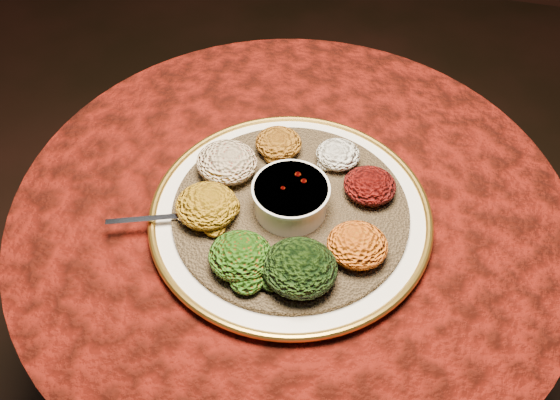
# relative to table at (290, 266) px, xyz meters

# --- Properties ---
(table) EXTENTS (0.96, 0.96, 0.73)m
(table) POSITION_rel_table_xyz_m (0.00, 0.00, 0.00)
(table) COLOR black
(table) RESTS_ON ground
(platter) EXTENTS (0.48, 0.48, 0.02)m
(platter) POSITION_rel_table_xyz_m (0.00, -0.03, 0.19)
(platter) COLOR white
(platter) RESTS_ON table
(injera) EXTENTS (0.49, 0.49, 0.01)m
(injera) POSITION_rel_table_xyz_m (0.00, -0.03, 0.20)
(injera) COLOR brown
(injera) RESTS_ON platter
(stew_bowl) EXTENTS (0.13, 0.13, 0.05)m
(stew_bowl) POSITION_rel_table_xyz_m (0.00, -0.03, 0.24)
(stew_bowl) COLOR silver
(stew_bowl) RESTS_ON injera
(spoon) EXTENTS (0.15, 0.07, 0.01)m
(spoon) POSITION_rel_table_xyz_m (-0.16, -0.09, 0.21)
(spoon) COLOR silver
(spoon) RESTS_ON injera
(portion_ayib) EXTENTS (0.08, 0.07, 0.04)m
(portion_ayib) POSITION_rel_table_xyz_m (0.06, 0.09, 0.23)
(portion_ayib) COLOR white
(portion_ayib) RESTS_ON injera
(portion_kitfo) EXTENTS (0.09, 0.08, 0.04)m
(portion_kitfo) POSITION_rel_table_xyz_m (0.12, 0.03, 0.23)
(portion_kitfo) COLOR black
(portion_kitfo) RESTS_ON injera
(portion_tikil) EXTENTS (0.09, 0.09, 0.05)m
(portion_tikil) POSITION_rel_table_xyz_m (0.12, -0.09, 0.23)
(portion_tikil) COLOR #BA6B0F
(portion_tikil) RESTS_ON injera
(portion_gomen) EXTENTS (0.11, 0.11, 0.05)m
(portion_gomen) POSITION_rel_table_xyz_m (0.05, -0.16, 0.23)
(portion_gomen) COLOR black
(portion_gomen) RESTS_ON injera
(portion_mixveg) EXTENTS (0.10, 0.09, 0.05)m
(portion_mixveg) POSITION_rel_table_xyz_m (-0.04, -0.15, 0.23)
(portion_mixveg) COLOR #922609
(portion_mixveg) RESTS_ON injera
(portion_kik) EXTENTS (0.10, 0.10, 0.05)m
(portion_kik) POSITION_rel_table_xyz_m (-0.12, -0.07, 0.23)
(portion_kik) COLOR #9E690E
(portion_kik) RESTS_ON injera
(portion_timatim) EXTENTS (0.10, 0.10, 0.05)m
(portion_timatim) POSITION_rel_table_xyz_m (-0.12, 0.02, 0.23)
(portion_timatim) COLOR maroon
(portion_timatim) RESTS_ON injera
(portion_shiro) EXTENTS (0.08, 0.08, 0.04)m
(portion_shiro) POSITION_rel_table_xyz_m (-0.05, 0.10, 0.23)
(portion_shiro) COLOR #915311
(portion_shiro) RESTS_ON injera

